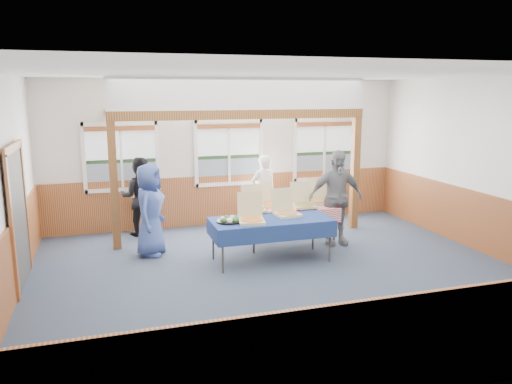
% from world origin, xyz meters
% --- Properties ---
extents(floor, '(8.00, 8.00, 0.00)m').
position_xyz_m(floor, '(0.00, 0.00, 0.00)').
color(floor, '#2A3345').
rests_on(floor, ground).
extents(ceiling, '(8.00, 8.00, 0.00)m').
position_xyz_m(ceiling, '(0.00, 0.00, 3.20)').
color(ceiling, white).
rests_on(ceiling, wall_back).
extents(wall_back, '(8.00, 0.00, 8.00)m').
position_xyz_m(wall_back, '(0.00, 3.50, 1.60)').
color(wall_back, silver).
rests_on(wall_back, floor).
extents(wall_front, '(8.00, 0.00, 8.00)m').
position_xyz_m(wall_front, '(0.00, -3.50, 1.60)').
color(wall_front, silver).
rests_on(wall_front, floor).
extents(wall_left, '(0.00, 8.00, 8.00)m').
position_xyz_m(wall_left, '(-4.00, 0.00, 1.60)').
color(wall_left, silver).
rests_on(wall_left, floor).
extents(wall_right, '(0.00, 8.00, 8.00)m').
position_xyz_m(wall_right, '(4.00, 0.00, 1.60)').
color(wall_right, silver).
rests_on(wall_right, floor).
extents(wainscot_back, '(7.98, 0.05, 1.10)m').
position_xyz_m(wainscot_back, '(0.00, 3.48, 0.55)').
color(wainscot_back, brown).
rests_on(wainscot_back, floor).
extents(wainscot_front, '(7.98, 0.05, 1.10)m').
position_xyz_m(wainscot_front, '(0.00, -3.48, 0.55)').
color(wainscot_front, brown).
rests_on(wainscot_front, floor).
extents(wainscot_left, '(0.05, 6.98, 1.10)m').
position_xyz_m(wainscot_left, '(-3.98, 0.00, 0.55)').
color(wainscot_left, brown).
rests_on(wainscot_left, floor).
extents(wainscot_right, '(0.05, 6.98, 1.10)m').
position_xyz_m(wainscot_right, '(3.98, 0.00, 0.55)').
color(wainscot_right, brown).
rests_on(wainscot_right, floor).
extents(cased_opening, '(0.06, 1.30, 2.10)m').
position_xyz_m(cased_opening, '(-3.96, 0.90, 1.05)').
color(cased_opening, '#383838').
rests_on(cased_opening, wall_left).
extents(window_left, '(1.56, 0.10, 1.46)m').
position_xyz_m(window_left, '(-2.30, 3.46, 1.68)').
color(window_left, white).
rests_on(window_left, wall_back).
extents(window_mid, '(1.56, 0.10, 1.46)m').
position_xyz_m(window_mid, '(0.00, 3.46, 1.68)').
color(window_mid, white).
rests_on(window_mid, wall_back).
extents(window_right, '(1.56, 0.10, 1.46)m').
position_xyz_m(window_right, '(2.30, 3.46, 1.68)').
color(window_right, white).
rests_on(window_right, wall_back).
extents(post_left, '(0.15, 0.15, 2.40)m').
position_xyz_m(post_left, '(-2.50, 2.30, 1.20)').
color(post_left, '#573313').
rests_on(post_left, floor).
extents(post_right, '(0.15, 0.15, 2.40)m').
position_xyz_m(post_right, '(2.50, 2.30, 1.20)').
color(post_right, '#573313').
rests_on(post_right, floor).
extents(cross_beam, '(5.15, 0.18, 0.18)m').
position_xyz_m(cross_beam, '(0.00, 2.30, 2.49)').
color(cross_beam, '#573313').
rests_on(cross_beam, post_left).
extents(table_left, '(2.28, 1.57, 0.76)m').
position_xyz_m(table_left, '(0.07, 0.77, 0.71)').
color(table_left, '#383838').
rests_on(table_left, floor).
extents(table_right, '(1.89, 1.03, 0.76)m').
position_xyz_m(table_right, '(0.72, 1.55, 0.70)').
color(table_right, '#383838').
rests_on(table_right, floor).
extents(pizza_box_a, '(0.51, 0.59, 0.47)m').
position_xyz_m(pizza_box_a, '(-0.32, 0.66, 0.83)').
color(pizza_box_a, '#CDBE89').
rests_on(pizza_box_a, table_left).
extents(pizza_box_b, '(0.45, 0.54, 0.45)m').
position_xyz_m(pizza_box_b, '(0.42, 0.93, 0.83)').
color(pizza_box_b, '#CDBE89').
rests_on(pizza_box_b, table_left).
extents(pizza_box_c, '(0.44, 0.52, 0.44)m').
position_xyz_m(pizza_box_c, '(-0.03, 1.46, 0.82)').
color(pizza_box_c, '#CDBE89').
rests_on(pizza_box_c, table_right).
extents(pizza_box_d, '(0.47, 0.54, 0.41)m').
position_xyz_m(pizza_box_d, '(0.36, 1.74, 0.82)').
color(pizza_box_d, '#CDBE89').
rests_on(pizza_box_d, table_right).
extents(pizza_box_e, '(0.46, 0.54, 0.45)m').
position_xyz_m(pizza_box_e, '(0.97, 1.48, 0.82)').
color(pizza_box_e, '#CDBE89').
rests_on(pizza_box_e, table_right).
extents(pizza_box_f, '(0.53, 0.60, 0.47)m').
position_xyz_m(pizza_box_f, '(1.38, 1.70, 0.83)').
color(pizza_box_f, '#CDBE89').
rests_on(pizza_box_f, table_right).
extents(veggie_tray, '(0.43, 0.43, 0.10)m').
position_xyz_m(veggie_tray, '(-0.68, 0.77, 0.79)').
color(veggie_tray, black).
rests_on(veggie_tray, table_left).
extents(drink_glass, '(0.07, 0.07, 0.15)m').
position_xyz_m(drink_glass, '(1.57, 1.30, 0.83)').
color(drink_glass, '#AA6F1C').
rests_on(drink_glass, table_right).
extents(woman_white, '(0.63, 0.47, 1.59)m').
position_xyz_m(woman_white, '(0.65, 2.96, 0.79)').
color(woman_white, silver).
rests_on(woman_white, floor).
extents(woman_black, '(0.90, 0.76, 1.63)m').
position_xyz_m(woman_black, '(-1.99, 3.10, 0.81)').
color(woman_black, black).
rests_on(woman_black, floor).
extents(man_blue, '(0.82, 0.96, 1.68)m').
position_xyz_m(man_blue, '(-1.91, 1.72, 0.84)').
color(man_blue, '#3C5096').
rests_on(man_blue, floor).
extents(person_grey, '(1.11, 0.51, 1.85)m').
position_xyz_m(person_grey, '(1.58, 1.33, 0.93)').
color(person_grey, slate).
rests_on(person_grey, floor).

